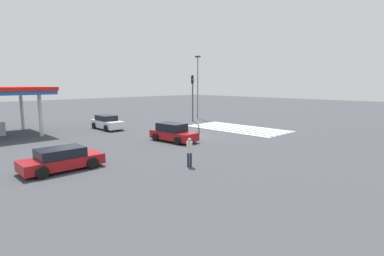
% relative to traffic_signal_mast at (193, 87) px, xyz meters
% --- Properties ---
extents(ground_plane, '(151.81, 151.81, 0.00)m').
position_rel_traffic_signal_mast_xyz_m(ground_plane, '(-6.19, 6.19, -4.64)').
color(ground_plane, '#3D3F44').
extents(crosswalk_markings, '(11.54, 5.35, 0.01)m').
position_rel_traffic_signal_mast_xyz_m(crosswalk_markings, '(-6.19, -1.04, -4.64)').
color(crosswalk_markings, silver).
rests_on(crosswalk_markings, ground_plane).
extents(traffic_signal_mast, '(5.17, 5.17, 6.20)m').
position_rel_traffic_signal_mast_xyz_m(traffic_signal_mast, '(0.00, 0.00, 0.00)').
color(traffic_signal_mast, '#47474C').
rests_on(traffic_signal_mast, ground_plane).
extents(car_0, '(4.60, 2.08, 1.57)m').
position_rel_traffic_signal_mast_xyz_m(car_0, '(3.66, 9.85, -3.89)').
color(car_0, silver).
rests_on(car_0, ground_plane).
extents(car_1, '(2.22, 4.61, 1.35)m').
position_rel_traffic_signal_mast_xyz_m(car_1, '(-8.98, 19.76, -3.98)').
color(car_1, maroon).
rests_on(car_1, ground_plane).
extents(car_2, '(4.56, 2.32, 1.60)m').
position_rel_traffic_signal_mast_xyz_m(car_2, '(-6.83, 9.18, -3.88)').
color(car_2, maroon).
rests_on(car_2, ground_plane).
extents(pedestrian, '(0.41, 0.41, 1.80)m').
position_rel_traffic_signal_mast_xyz_m(pedestrian, '(-13.77, 13.87, -3.63)').
color(pedestrian, '#232842').
rests_on(pedestrian, ground_plane).
extents(street_light_pole_a, '(0.80, 0.36, 8.96)m').
position_rel_traffic_signal_mast_xyz_m(street_light_pole_a, '(3.84, -4.84, 0.65)').
color(street_light_pole_a, slate).
rests_on(street_light_pole_a, ground_plane).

